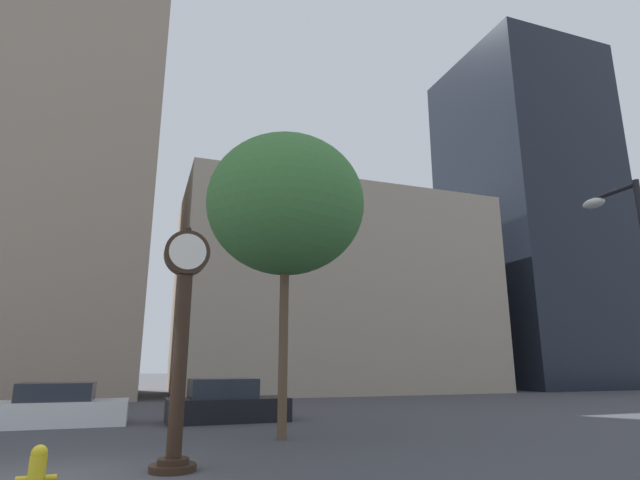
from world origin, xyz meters
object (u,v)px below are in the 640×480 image
bare_tree (286,205)px  fire_hydrant_far (37,475)px  car_white (60,407)px  street_lamp_right (633,266)px  car_black (226,403)px  street_clock (182,328)px

bare_tree → fire_hydrant_far: bearing=-135.1°
car_white → street_lamp_right: size_ratio=0.64×
car_white → car_black: size_ratio=0.97×
car_black → fire_hydrant_far: car_black is taller
fire_hydrant_far → street_lamp_right: size_ratio=0.13×
car_white → fire_hydrant_far: size_ratio=4.98×
car_white → bare_tree: (5.65, -5.08, 5.59)m
fire_hydrant_far → car_black: bearing=66.4°
car_white → street_lamp_right: 16.35m
street_clock → bare_tree: (2.80, 3.00, 3.63)m
street_clock → street_lamp_right: (9.91, -1.53, 1.54)m
car_black → bare_tree: (0.65, -4.57, 5.56)m
street_lamp_right → car_white: bearing=143.0°
street_lamp_right → fire_hydrant_far: bearing=-179.3°
street_lamp_right → bare_tree: (-7.10, 4.53, 2.09)m
street_clock → car_white: size_ratio=1.17×
fire_hydrant_far → street_clock: bearing=41.6°
car_white → bare_tree: bearing=-41.5°
car_black → fire_hydrant_far: (-4.04, -9.25, -0.18)m
car_white → fire_hydrant_far: bearing=-83.9°
car_white → fire_hydrant_far: 9.80m
car_black → street_lamp_right: 12.45m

